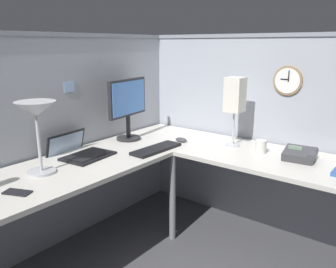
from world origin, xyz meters
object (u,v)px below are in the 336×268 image
object	(u,v)px
keyboard	(156,149)
wall_clock	(288,81)
computer_mouse	(181,140)
office_phone	(301,155)
coffee_mug	(261,147)
laptop	(78,152)
cell_phone	(17,192)
monitor	(128,105)
desk_lamp_paper	(235,97)
desk_lamp_dome	(36,115)

from	to	relation	value
keyboard	wall_clock	world-z (taller)	wall_clock
keyboard	computer_mouse	world-z (taller)	computer_mouse
wall_clock	office_phone	bearing A→B (deg)	-142.44
coffee_mug	office_phone	bearing A→B (deg)	-87.79
laptop	coffee_mug	size ratio (longest dim) A/B	4.29
computer_mouse	coffee_mug	world-z (taller)	coffee_mug
keyboard	cell_phone	xyz separation A→B (m)	(-1.05, 0.09, -0.01)
monitor	wall_clock	distance (m)	1.26
desk_lamp_paper	keyboard	bearing A→B (deg)	139.57
office_phone	wall_clock	xyz separation A→B (m)	(0.30, 0.23, 0.46)
coffee_mug	wall_clock	distance (m)	0.55
office_phone	desk_lamp_dome	bearing A→B (deg)	135.88
computer_mouse	wall_clock	size ratio (longest dim) A/B	0.47
desk_lamp_dome	wall_clock	xyz separation A→B (m)	(1.52, -0.95, 0.14)
desk_lamp_dome	cell_phone	world-z (taller)	desk_lamp_dome
office_phone	wall_clock	world-z (taller)	wall_clock
monitor	desk_lamp_dome	bearing A→B (deg)	-172.41
keyboard	coffee_mug	distance (m)	0.76
computer_mouse	coffee_mug	distance (m)	0.64
laptop	office_phone	bearing A→B (deg)	-56.70
desk_lamp_paper	office_phone	bearing A→B (deg)	-93.83
coffee_mug	keyboard	bearing A→B (deg)	122.78
wall_clock	desk_lamp_paper	bearing A→B (deg)	131.78
wall_clock	monitor	bearing A→B (deg)	120.43
computer_mouse	office_phone	xyz separation A→B (m)	(0.12, -0.91, 0.02)
desk_lamp_dome	coffee_mug	xyz separation A→B (m)	(1.21, -0.90, -0.32)
office_phone	wall_clock	bearing A→B (deg)	37.56
coffee_mug	monitor	bearing A→B (deg)	107.12
keyboard	coffee_mug	xyz separation A→B (m)	(0.41, -0.64, 0.04)
laptop	desk_lamp_dome	size ratio (longest dim) A/B	0.93
keyboard	wall_clock	xyz separation A→B (m)	(0.73, -0.69, 0.49)
desk_lamp_paper	monitor	bearing A→B (deg)	115.11
office_phone	computer_mouse	bearing A→B (deg)	97.46
monitor	cell_phone	world-z (taller)	monitor
cell_phone	computer_mouse	bearing A→B (deg)	-27.68
keyboard	coffee_mug	bearing A→B (deg)	-55.08
coffee_mug	wall_clock	size ratio (longest dim) A/B	0.44
laptop	desk_lamp_dome	distance (m)	0.51
cell_phone	office_phone	bearing A→B (deg)	-57.90
keyboard	cell_phone	world-z (taller)	keyboard
monitor	desk_lamp_paper	distance (m)	0.86
office_phone	monitor	bearing A→B (deg)	104.03
cell_phone	office_phone	xyz separation A→B (m)	(1.47, -1.02, 0.03)
monitor	computer_mouse	distance (m)	0.52
desk_lamp_paper	laptop	bearing A→B (deg)	139.27
monitor	desk_lamp_dome	size ratio (longest dim) A/B	1.12
desk_lamp_dome	cell_phone	xyz separation A→B (m)	(-0.25, -0.17, -0.36)
office_phone	desk_lamp_paper	distance (m)	0.64
desk_lamp_paper	wall_clock	xyz separation A→B (m)	(0.27, -0.30, 0.12)
monitor	laptop	xyz separation A→B (m)	(-0.53, -0.01, -0.27)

